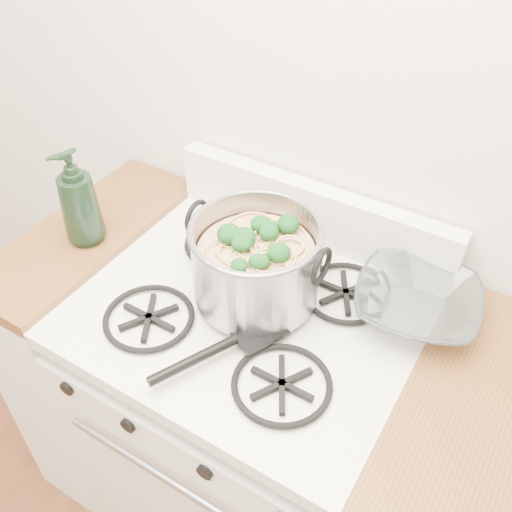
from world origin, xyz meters
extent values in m
plane|color=silver|center=(0.00, 1.60, 1.35)|extent=(3.60, 0.00, 3.60)
cube|color=white|center=(0.00, 1.27, 0.41)|extent=(0.76, 0.65, 0.81)
cube|color=white|center=(0.00, 1.27, 0.88)|extent=(0.76, 0.65, 0.04)
cube|color=black|center=(0.00, 1.27, 0.91)|extent=(0.60, 0.56, 0.02)
cylinder|color=black|center=(-0.28, 0.95, 0.78)|extent=(0.04, 0.03, 0.04)
cylinder|color=black|center=(-0.10, 0.95, 0.78)|extent=(0.04, 0.03, 0.04)
cylinder|color=black|center=(0.10, 0.95, 0.78)|extent=(0.04, 0.03, 0.04)
cube|color=silver|center=(-0.51, 1.27, 0.44)|extent=(0.25, 0.65, 0.88)
cube|color=#583615|center=(-0.51, 1.27, 0.90)|extent=(0.25, 0.65, 0.04)
cylinder|color=gray|center=(0.00, 1.30, 1.02)|extent=(0.28, 0.28, 0.19)
torus|color=gray|center=(0.00, 1.30, 1.11)|extent=(0.29, 0.29, 0.01)
torus|color=black|center=(-0.16, 1.30, 1.08)|extent=(0.01, 0.08, 0.08)
torus|color=black|center=(0.15, 1.30, 1.08)|extent=(0.01, 0.08, 0.08)
cylinder|color=tan|center=(0.00, 1.30, 0.99)|extent=(0.26, 0.26, 0.13)
sphere|color=#124717|center=(0.00, 1.30, 1.07)|extent=(0.04, 0.04, 0.04)
sphere|color=#124717|center=(0.00, 1.30, 1.07)|extent=(0.04, 0.04, 0.04)
sphere|color=#124717|center=(0.00, 1.30, 1.07)|extent=(0.04, 0.04, 0.04)
sphere|color=#124717|center=(0.00, 1.30, 1.07)|extent=(0.04, 0.04, 0.04)
sphere|color=#124717|center=(0.00, 1.30, 1.07)|extent=(0.04, 0.04, 0.04)
sphere|color=#124717|center=(0.00, 1.30, 1.07)|extent=(0.04, 0.04, 0.04)
sphere|color=#124717|center=(0.00, 1.30, 1.07)|extent=(0.04, 0.04, 0.04)
sphere|color=#124717|center=(0.00, 1.30, 1.07)|extent=(0.04, 0.04, 0.04)
sphere|color=#124717|center=(0.00, 1.30, 1.07)|extent=(0.04, 0.04, 0.04)
sphere|color=#124717|center=(0.00, 1.30, 1.07)|extent=(0.04, 0.04, 0.04)
sphere|color=#124717|center=(0.00, 1.30, 1.07)|extent=(0.04, 0.04, 0.04)
sphere|color=#124717|center=(0.00, 1.30, 1.07)|extent=(0.04, 0.04, 0.04)
imported|color=white|center=(0.33, 1.42, 0.94)|extent=(0.13, 0.13, 0.03)
imported|color=black|center=(-0.47, 1.24, 1.05)|extent=(0.13, 0.13, 0.26)
camera|label=1|loc=(0.48, 0.51, 1.85)|focal=40.00mm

